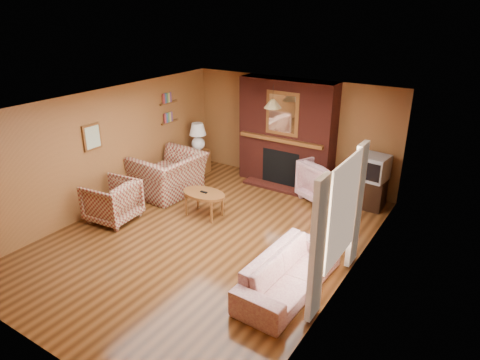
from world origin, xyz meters
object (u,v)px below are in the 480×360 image
Objects in this scene: plaid_loveseat at (169,174)px; coffee_table at (204,195)px; side_table at (199,161)px; fireplace at (286,134)px; table_lamp at (198,135)px; floral_sofa at (289,273)px; plaid_armchair at (112,201)px; tv_stand at (370,193)px; crt_tv at (373,168)px; floral_armchair at (328,181)px.

coffee_table is (1.28, -0.43, -0.02)m from plaid_loveseat.
fireplace is at bearing 14.29° from side_table.
coffee_table is (-0.57, -2.33, -0.75)m from fireplace.
table_lamp is at bearing -45.00° from side_table.
floral_sofa is 2.94× the size of table_lamp.
plaid_armchair reaches higher than coffee_table.
tv_stand is at bearing -5.15° from fireplace.
floral_sofa reaches higher than coffee_table.
plaid_armchair is at bearing -141.61° from tv_stand.
plaid_armchair is at bearing -87.03° from table_lamp.
table_lamp is 1.10× the size of tv_stand.
table_lamp is (-0.15, 2.89, 0.55)m from plaid_armchair.
coffee_table is 1.36× the size of table_lamp.
fireplace is 4.17× the size of side_table.
crt_tv is at bearing 4.74° from table_lamp.
plaid_armchair is 0.90× the size of floral_armchair.
coffee_table is 1.59× the size of side_table.
plaid_loveseat is at bearing 170.31° from plaid_armchair.
tv_stand is at bearing 123.09° from plaid_armchair.
tv_stand is at bearing 90.00° from crt_tv.
coffee_table is (1.38, 1.09, 0.04)m from plaid_armchair.
floral_armchair is 1.45× the size of table_lamp.
tv_stand is (4.15, 0.35, 0.02)m from side_table.
plaid_loveseat is 2.32× the size of crt_tv.
plaid_armchair is 5.17m from crt_tv.
tv_stand is at bearing -0.30° from floral_sofa.
side_table is 4.20m from crt_tv.
floral_armchair is 1.60× the size of tv_stand.
coffee_table is 2.36m from side_table.
crt_tv reaches higher than floral_sofa.
side_table is at bearing 55.17° from floral_sofa.
fireplace is 2.24m from tv_stand.
plaid_armchair is 2.90m from side_table.
floral_armchair is 0.97m from crt_tv.
floral_sofa is at bearing 69.23° from plaid_loveseat.
side_table is (-2.10, -0.53, -0.89)m from fireplace.
fireplace is 2.62× the size of coffee_table.
coffee_table is at bearing -49.70° from table_lamp.
tv_stand is at bearing -141.88° from floral_armchair.
fireplace is at bearing 30.35° from floral_sofa.
floral_armchair is 1.07× the size of coffee_table.
table_lamp reaches higher than floral_armchair.
crt_tv reaches higher than tv_stand.
fireplace is 3.56× the size of table_lamp.
floral_armchair reaches higher than side_table.
plaid_loveseat is 1.48m from table_lamp.
plaid_armchair is 1.30× the size of table_lamp.
plaid_armchair is at bearing -141.56° from coffee_table.
fireplace is 1.21× the size of floral_sofa.
plaid_loveseat is 1.53m from plaid_armchair.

